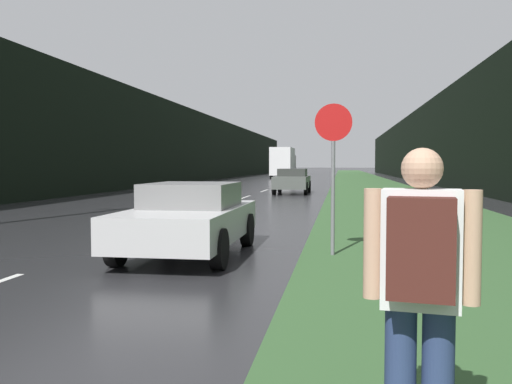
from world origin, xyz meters
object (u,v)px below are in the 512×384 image
Objects in this scene: hitchhiker_with_backpack at (420,288)px; car_passing_near at (190,218)px; car_passing_far at (292,181)px; delivery_truck at (283,162)px; stop_sign at (333,163)px.

hitchhiker_with_backpack is 7.39m from car_passing_near.
hitchhiker_with_backpack is at bearing 96.41° from car_passing_far.
car_passing_far is at bearing -83.16° from delivery_truck.
car_passing_near is at bearing 90.00° from car_passing_far.
car_passing_far is (0.00, 21.44, 0.06)m from car_passing_near.
hitchhiker_with_backpack is 28.29m from car_passing_far.
hitchhiker_with_backpack is (0.55, -6.91, -0.68)m from stop_sign.
stop_sign is 1.57× the size of hitchhiker_with_backpack.
stop_sign is 55.49m from delivery_truck.
car_passing_near is (-2.60, -0.24, -1.01)m from stop_sign.
delivery_truck is at bearing 104.98° from hitchhiker_with_backpack.
delivery_truck reaches higher than hitchhiker_with_backpack.
hitchhiker_with_backpack is 0.38× the size of car_passing_far.
delivery_truck is at bearing -83.16° from car_passing_far.
stop_sign is 0.60× the size of car_passing_far.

